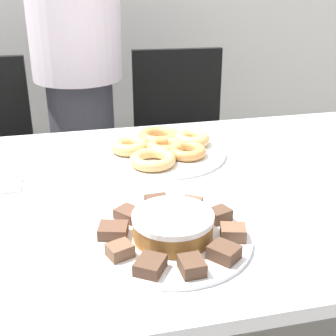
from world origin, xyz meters
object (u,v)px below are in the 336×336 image
Objects in this scene: person_standing at (77,62)px; frosted_cake at (173,226)px; plate_donuts at (165,153)px; office_chair_right at (182,162)px; plate_cake at (173,239)px.

person_standing reaches higher than frosted_cake.
frosted_cake is (0.12, -1.12, -0.11)m from person_standing.
person_standing is 4.68× the size of plate_donuts.
frosted_cake is at bearing -100.55° from plate_donuts.
person_standing is at bearing 176.77° from office_chair_right.
office_chair_right is (0.42, -0.06, -0.45)m from person_standing.
office_chair_right is at bearing 70.67° from plate_donuts.
person_standing is 0.62m from office_chair_right.
frosted_cake is (-0.30, -1.06, 0.34)m from office_chair_right.
office_chair_right is 1.15m from frosted_cake.
plate_donuts is 2.18× the size of frosted_cake.
plate_donuts is at bearing 79.45° from plate_cake.
office_chair_right is at bearing 74.35° from plate_cake.
plate_donuts is (0.21, -0.66, -0.15)m from person_standing.
plate_donuts is at bearing -72.59° from person_standing.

